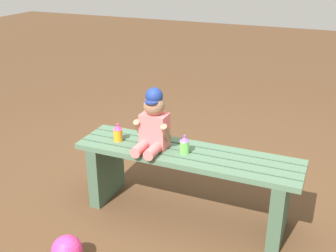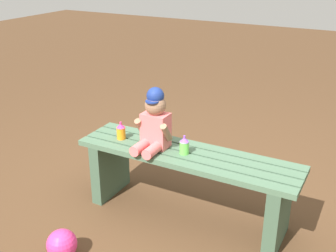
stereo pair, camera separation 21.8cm
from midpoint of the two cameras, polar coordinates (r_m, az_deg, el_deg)
The scene contains 6 objects.
ground_plane at distance 2.89m, azimuth 4.65°, elevation -12.14°, with size 16.00×16.00×0.00m, color #4C331E.
park_bench at distance 2.72m, azimuth 4.86°, elevation -6.73°, with size 1.46×0.37×0.47m.
child_figure at distance 2.64m, azimuth 0.45°, elevation 0.48°, with size 0.23×0.27×0.40m.
sippy_cup_left at distance 2.81m, azimuth -4.29°, elevation -0.72°, with size 0.06×0.06×0.12m.
sippy_cup_right at distance 2.61m, azimuth 4.65°, elevation -2.70°, with size 0.06×0.06×0.12m.
toy_ball at distance 2.55m, azimuth -11.96°, elevation -15.69°, with size 0.18×0.18×0.18m, color #E5337F.
Camera 2 is at (1.01, -2.14, 1.66)m, focal length 44.30 mm.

